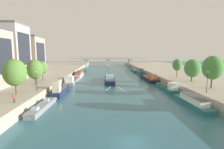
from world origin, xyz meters
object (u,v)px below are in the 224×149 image
Objects in this scene: tree_right_past_mid at (177,65)px; tree_right_midway at (192,68)px; tree_left_third at (15,73)px; moored_boat_left_second at (79,74)px; bridge_far at (108,61)px; moored_boat_right_second at (149,78)px; tree_right_by_lamp at (213,68)px; moored_boat_left_upstream at (42,107)px; lamppost_left_bank at (36,80)px; moored_boat_left_end at (86,69)px; person_on_quay at (14,98)px; moored_boat_left_midway at (72,80)px; tree_left_past_mid at (35,70)px; tree_left_second at (42,68)px; lamppost_right_bank at (207,81)px; moored_boat_left_downstream at (82,72)px; moored_boat_right_upstream at (134,71)px; moored_boat_left_near at (60,90)px; moored_boat_right_gap_after at (140,73)px; barge_midriver at (110,79)px; moored_boat_right_near at (168,87)px.

tree_right_midway is at bearing -85.58° from tree_right_past_mid.
tree_left_third is 49.98m from tree_right_past_mid.
tree_left_third is at bearing -99.18° from moored_boat_left_second.
bridge_far reaches higher than moored_boat_left_second.
moored_boat_right_second is at bearing 119.70° from tree_right_midway.
moored_boat_left_upstream is at bearing -169.55° from tree_right_by_lamp.
tree_right_past_mid is 1.45× the size of lamppost_left_bank.
moored_boat_left_end is 10.23× the size of person_on_quay.
moored_boat_left_midway is 2.37× the size of tree_left_past_mid.
moored_boat_left_midway is at bearing 47.97° from tree_left_second.
moored_boat_left_midway is 3.48× the size of lamppost_right_bank.
moored_boat_right_second is at bearing 98.56° from lamppost_right_bank.
moored_boat_left_downstream is (-0.27, 31.18, -0.32)m from moored_boat_left_midway.
moored_boat_left_downstream is at bearing -171.82° from moored_boat_right_upstream.
moored_boat_left_downstream is 7.26× the size of person_on_quay.
tree_right_by_lamp is (37.71, -5.33, 6.24)m from moored_boat_left_near.
tree_right_by_lamp reaches higher than moored_boat_right_gap_after.
tree_right_midway is 1.50× the size of lamppost_left_bank.
tree_right_past_mid is at bearing -10.22° from barge_midriver.
barge_midriver is 1.50× the size of moored_boat_left_downstream.
tree_left_past_mid is at bearing -113.49° from moored_boat_left_midway.
person_on_quay is at bearing -122.21° from moored_boat_right_gap_after.
tree_left_second is 1.34× the size of lamppost_left_bank.
bridge_far reaches higher than moored_boat_right_second.
moored_boat_left_downstream is (-0.27, 48.34, -0.49)m from moored_boat_left_near.
barge_midriver is at bearing -64.99° from moored_boat_left_downstream.
moored_boat_right_near is 0.87× the size of moored_boat_right_second.
moored_boat_right_near is at bearing -89.06° from moored_boat_right_gap_after.
tree_left_past_mid is at bearing 165.05° from lamppost_right_bank.
tree_left_third is (-6.38, 3.19, 6.29)m from moored_boat_left_upstream.
moored_boat_right_upstream is 67.33m from lamppost_left_bank.
moored_boat_left_end is (-0.13, 31.05, -0.50)m from moored_boat_left_second.
barge_midriver is 28.35m from tree_right_midway.
bridge_far is at bearing 104.19° from tree_right_by_lamp.
tree_right_past_mid is (7.91, -24.12, 5.63)m from moored_boat_right_gap_after.
moored_boat_left_end is 53.41m from moored_boat_right_second.
tree_left_third is 10.55m from tree_left_past_mid.
moored_boat_left_near is at bearing -90.29° from moored_boat_left_second.
lamppost_right_bank reaches higher than person_on_quay.
tree_left_third is at bearing -95.26° from moored_boat_left_end.
moored_boat_left_end is 1.23× the size of moored_boat_right_upstream.
person_on_quay is at bearing -66.35° from tree_left_third.
person_on_quay is (-41.59, -29.34, -3.43)m from tree_right_past_mid.
barge_midriver is 1.07× the size of moored_boat_left_end.
tree_left_past_mid is 1.06× the size of tree_right_past_mid.
bridge_far is at bearing 102.72° from moored_boat_right_second.
moored_boat_left_downstream is at bearing 125.28° from tree_right_by_lamp.
barge_midriver is at bearing 62.07° from person_on_quay.
tree_left_third is (-6.50, -57.51, 6.26)m from moored_boat_left_downstream.
tree_right_past_mid is (37.50, -50.91, 6.08)m from moored_boat_left_end.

